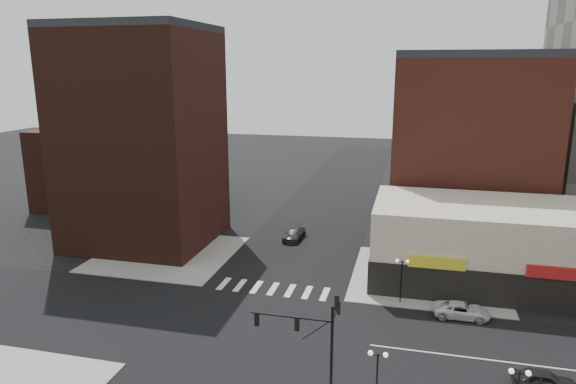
% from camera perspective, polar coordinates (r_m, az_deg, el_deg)
% --- Properties ---
extents(ground, '(240.00, 240.00, 0.00)m').
position_cam_1_polar(ground, '(43.77, -4.49, -15.03)').
color(ground, black).
rests_on(ground, ground).
extents(road_ew, '(200.00, 14.00, 0.02)m').
position_cam_1_polar(road_ew, '(43.76, -4.49, -15.02)').
color(road_ew, black).
rests_on(road_ew, ground).
extents(road_ns, '(14.00, 200.00, 0.02)m').
position_cam_1_polar(road_ns, '(43.76, -4.49, -15.02)').
color(road_ns, black).
rests_on(road_ns, ground).
extents(sidewalk_nw, '(15.00, 15.00, 0.12)m').
position_cam_1_polar(sidewalk_nw, '(61.20, -13.25, -6.68)').
color(sidewalk_nw, gray).
rests_on(sidewalk_nw, ground).
extents(sidewalk_ne, '(15.00, 15.00, 0.12)m').
position_cam_1_polar(sidewalk_ne, '(55.04, 15.18, -9.17)').
color(sidewalk_ne, gray).
rests_on(sidewalk_ne, ground).
extents(building_nw, '(16.00, 15.00, 25.00)m').
position_cam_1_polar(building_nw, '(63.74, -15.87, 5.53)').
color(building_nw, '#391C12').
rests_on(building_nw, ground).
extents(building_nw_low, '(20.00, 18.00, 12.00)m').
position_cam_1_polar(building_nw_low, '(84.50, -18.14, 2.81)').
color(building_nw_low, '#391C12').
rests_on(building_nw_low, ground).
extents(building_ne_midrise, '(18.00, 15.00, 22.00)m').
position_cam_1_polar(building_ne_midrise, '(66.93, 19.41, 4.34)').
color(building_ne_midrise, maroon).
rests_on(building_ne_midrise, ground).
extents(building_ne_row, '(24.20, 12.20, 8.00)m').
position_cam_1_polar(building_ne_row, '(55.00, 22.20, -6.13)').
color(building_ne_row, beige).
rests_on(building_ne_row, ground).
extents(traffic_signal, '(5.59, 3.09, 7.77)m').
position_cam_1_polar(traffic_signal, '(33.12, 3.31, -15.32)').
color(traffic_signal, black).
rests_on(traffic_signal, ground).
extents(street_lamp_se_a, '(1.22, 0.32, 4.16)m').
position_cam_1_polar(street_lamp_se_a, '(33.46, 9.91, -18.51)').
color(street_lamp_se_a, black).
rests_on(street_lamp_se_a, sidewalk_se).
extents(street_lamp_ne, '(1.22, 0.32, 4.16)m').
position_cam_1_polar(street_lamp_ne, '(47.76, 12.53, -8.41)').
color(street_lamp_ne, black).
rests_on(street_lamp_ne, sidewalk_ne).
extents(white_suv, '(4.77, 2.28, 1.31)m').
position_cam_1_polar(white_suv, '(47.69, 18.76, -12.34)').
color(white_suv, silver).
rests_on(white_suv, ground).
extents(dark_sedan_east, '(4.05, 1.63, 1.38)m').
position_cam_1_polar(dark_sedan_east, '(40.27, 26.61, -18.21)').
color(dark_sedan_east, black).
rests_on(dark_sedan_east, ground).
extents(dark_sedan_north, '(2.29, 5.04, 1.43)m').
position_cam_1_polar(dark_sedan_north, '(64.31, 0.71, -4.68)').
color(dark_sedan_north, black).
rests_on(dark_sedan_north, ground).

